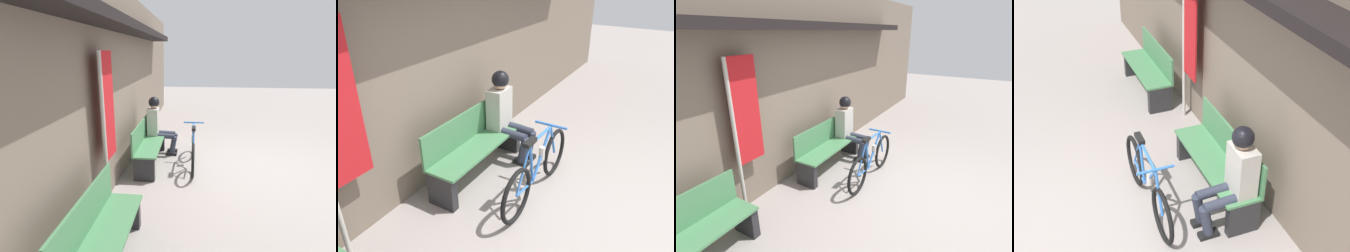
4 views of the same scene
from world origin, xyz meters
The scene contains 7 objects.
ground_plane centered at (0.00, 0.00, 0.00)m, with size 24.00×24.00×0.00m, color gray.
storefront_wall centered at (0.00, 2.25, 1.66)m, with size 12.00×0.56×3.20m.
park_bench_near centered at (-0.01, 1.82, 0.39)m, with size 1.56×0.42×0.84m.
bicycle centered at (-0.01, 0.94, 0.34)m, with size 1.63×0.40×0.84m.
person_seated centered at (0.56, 1.71, 0.70)m, with size 0.34×0.63×1.24m.
park_bench_far centered at (-2.66, 1.81, 0.38)m, with size 1.45×0.42×0.84m.
banner_pole centered at (-1.59, 2.06, 1.33)m, with size 0.45×0.05×2.15m.
Camera 4 is at (3.88, -0.15, 3.71)m, focal length 50.00 mm.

